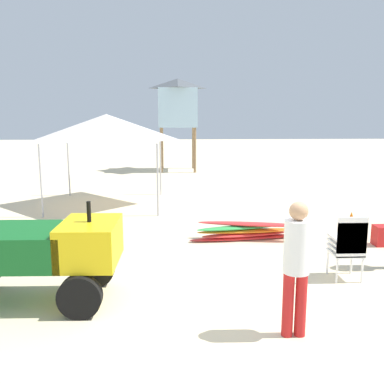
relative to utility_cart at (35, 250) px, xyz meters
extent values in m
plane|color=beige|center=(2.81, -0.38, -0.78)|extent=(80.00, 80.00, 0.00)
cube|color=#146023|center=(-0.39, 0.01, 0.07)|extent=(1.83, 1.14, 0.50)
cube|color=yellow|center=(0.81, -0.02, 0.12)|extent=(0.83, 1.12, 0.60)
cylinder|color=black|center=(0.81, -0.02, 0.57)|extent=(0.06, 0.06, 0.30)
cylinder|color=black|center=(0.77, 0.53, -0.48)|extent=(0.60, 0.19, 0.60)
cylinder|color=black|center=(0.74, -0.57, -0.48)|extent=(0.60, 0.19, 0.60)
cube|color=white|center=(4.88, 0.66, -0.34)|extent=(0.48, 0.48, 0.04)
cube|color=white|center=(4.88, 0.44, -0.14)|extent=(0.48, 0.04, 0.40)
cube|color=white|center=(4.88, 0.66, -0.25)|extent=(0.48, 0.48, 0.04)
cube|color=white|center=(4.88, 0.44, -0.05)|extent=(0.48, 0.04, 0.40)
cube|color=white|center=(4.88, 0.66, -0.16)|extent=(0.48, 0.48, 0.04)
cube|color=white|center=(4.88, 0.44, 0.04)|extent=(0.48, 0.04, 0.40)
cube|color=white|center=(4.88, 0.66, -0.07)|extent=(0.48, 0.48, 0.04)
cube|color=white|center=(4.88, 0.44, 0.13)|extent=(0.48, 0.04, 0.40)
cylinder|color=white|center=(5.09, 0.87, -0.57)|extent=(0.04, 0.04, 0.42)
cylinder|color=white|center=(4.67, 0.87, -0.57)|extent=(0.04, 0.04, 0.42)
cylinder|color=white|center=(5.09, 0.45, -0.57)|extent=(0.04, 0.04, 0.42)
cylinder|color=white|center=(4.67, 0.45, -0.57)|extent=(0.04, 0.04, 0.42)
ellipsoid|color=red|center=(3.61, 2.96, -0.74)|extent=(2.54, 0.61, 0.08)
ellipsoid|color=red|center=(3.56, 2.93, -0.66)|extent=(1.92, 0.57, 0.08)
ellipsoid|color=orange|center=(3.67, 2.93, -0.58)|extent=(2.31, 0.42, 0.08)
ellipsoid|color=green|center=(3.46, 2.93, -0.50)|extent=(1.93, 0.62, 0.08)
ellipsoid|color=red|center=(3.72, 2.90, -0.42)|extent=(2.36, 0.67, 0.08)
cylinder|color=red|center=(3.41, -1.16, -0.37)|extent=(0.14, 0.14, 0.83)
cylinder|color=red|center=(3.57, -1.16, -0.37)|extent=(0.14, 0.14, 0.83)
cylinder|color=white|center=(3.49, -1.16, 0.37)|extent=(0.32, 0.32, 0.65)
sphere|color=tan|center=(3.49, -1.16, 0.81)|extent=(0.22, 0.22, 0.22)
cylinder|color=#B2B2B7|center=(-1.45, 5.25, 0.19)|extent=(0.05, 0.05, 1.95)
cylinder|color=#B2B2B7|center=(1.61, 5.25, 0.19)|extent=(0.05, 0.05, 1.95)
cylinder|color=#B2B2B7|center=(-1.45, 8.32, 0.19)|extent=(0.05, 0.05, 1.95)
cylinder|color=#B2B2B7|center=(1.61, 8.32, 0.19)|extent=(0.05, 0.05, 1.95)
pyramid|color=silver|center=(0.08, 6.79, 1.55)|extent=(3.07, 3.07, 0.76)
cylinder|color=olive|center=(1.52, 13.79, 0.26)|extent=(0.12, 0.12, 2.09)
cylinder|color=olive|center=(3.08, 13.79, 0.26)|extent=(0.12, 0.12, 2.09)
cylinder|color=olive|center=(1.52, 15.35, 0.26)|extent=(0.12, 0.12, 2.09)
cylinder|color=olive|center=(3.08, 15.35, 0.26)|extent=(0.12, 0.12, 2.09)
cube|color=#A8CEE6|center=(2.30, 14.57, 2.20)|extent=(1.80, 1.80, 1.80)
pyramid|color=#4C5156|center=(2.30, 14.57, 3.33)|extent=(1.98, 1.98, 0.45)
cone|color=orange|center=(6.03, 3.14, -0.51)|extent=(0.39, 0.39, 0.55)
camera|label=1|loc=(2.00, -6.01, 1.95)|focal=39.87mm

